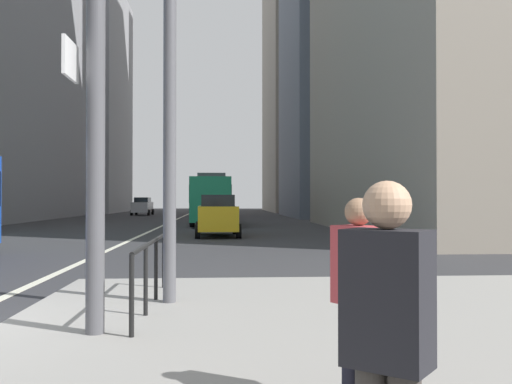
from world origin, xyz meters
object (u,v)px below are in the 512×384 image
Objects in this scene: car_receding_far at (217,215)px; pedestrian_walking at (359,291)px; city_bus_red_distant at (210,198)px; city_bus_red_receding at (213,198)px; car_oncoming_mid at (142,206)px; car_receding_near at (205,207)px; pedestrian_waiting at (387,343)px.

car_receding_far reaches higher than pedestrian_walking.
car_receding_far is at bearing -88.38° from city_bus_red_distant.
car_oncoming_mid is at bearing 109.00° from city_bus_red_receding.
car_oncoming_mid is at bearing 122.64° from car_receding_near.
car_receding_near is 0.97× the size of car_receding_far.
city_bus_red_receding is 35.00m from pedestrian_walking.
car_oncoming_mid is at bearing 99.41° from pedestrian_walking.
car_receding_far reaches higher than pedestrian_waiting.
city_bus_red_receding is 12.30m from car_receding_near.
city_bus_red_distant reaches higher than pedestrian_waiting.
pedestrian_walking is at bearing -86.95° from car_receding_near.
car_receding_far is 2.69× the size of pedestrian_waiting.
city_bus_red_distant is 2.69× the size of car_receding_near.
city_bus_red_receding is at bearing -85.79° from car_receding_near.
car_receding_near reaches higher than pedestrian_waiting.
car_oncoming_mid is 0.99× the size of car_receding_far.
car_receding_near is (7.17, -11.19, -0.00)m from car_oncoming_mid.
car_receding_far is (1.29, -24.92, 0.00)m from car_receding_near.
pedestrian_waiting is at bearing -87.94° from city_bus_red_receding.
city_bus_red_receding reaches higher than pedestrian_walking.
car_receding_near is (-0.90, 12.24, -0.85)m from city_bus_red_receding.
pedestrian_walking is (0.29, 1.73, -0.05)m from pedestrian_waiting.
pedestrian_walking is at bearing -87.79° from city_bus_red_distant.
city_bus_red_receding is at bearing 91.75° from car_receding_far.
city_bus_red_distant is 7.03× the size of pedestrian_waiting.
car_receding_far is 24.02m from pedestrian_waiting.
car_receding_near is 47.26m from pedestrian_walking.
city_bus_red_distant is (-0.59, 22.18, 0.00)m from city_bus_red_receding.
car_oncoming_mid is 59.17m from pedestrian_walking.
car_oncoming_mid is 2.79× the size of pedestrian_walking.
city_bus_red_distant reaches higher than car_oncoming_mid.
car_oncoming_mid is 2.66× the size of pedestrian_waiting.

